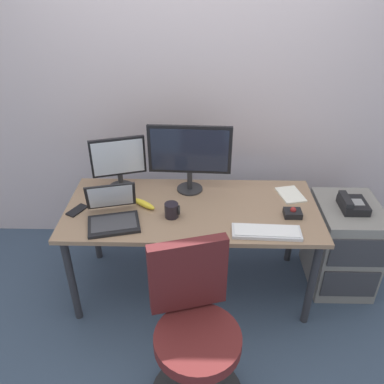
% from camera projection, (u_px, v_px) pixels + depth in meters
% --- Properties ---
extents(ground_plane, '(8.00, 8.00, 0.00)m').
position_uv_depth(ground_plane, '(192.00, 285.00, 2.94)').
color(ground_plane, '#3A4A61').
extents(back_wall, '(6.00, 0.10, 2.80)m').
position_uv_depth(back_wall, '(194.00, 72.00, 2.82)').
color(back_wall, beige).
rests_on(back_wall, ground).
extents(desk, '(1.66, 0.74, 0.71)m').
position_uv_depth(desk, '(192.00, 216.00, 2.61)').
color(desk, '#927257').
rests_on(desk, ground).
extents(file_cabinet, '(0.42, 0.53, 0.66)m').
position_uv_depth(file_cabinet, '(342.00, 245.00, 2.83)').
color(file_cabinet, gray).
rests_on(file_cabinet, ground).
extents(desk_phone, '(0.17, 0.20, 0.09)m').
position_uv_depth(desk_phone, '(352.00, 204.00, 2.63)').
color(desk_phone, black).
rests_on(desk_phone, file_cabinet).
extents(office_chair, '(0.52, 0.53, 0.96)m').
position_uv_depth(office_chair, '(195.00, 337.00, 2.01)').
color(office_chair, black).
rests_on(office_chair, ground).
extents(monitor_main, '(0.56, 0.18, 0.48)m').
position_uv_depth(monitor_main, '(190.00, 153.00, 2.61)').
color(monitor_main, '#262628').
rests_on(monitor_main, desk).
extents(monitor_side, '(0.36, 0.18, 0.38)m').
position_uv_depth(monitor_side, '(119.00, 161.00, 2.67)').
color(monitor_side, '#262628').
rests_on(monitor_side, desk).
extents(keyboard, '(0.42, 0.15, 0.03)m').
position_uv_depth(keyboard, '(266.00, 232.00, 2.32)').
color(keyboard, silver).
rests_on(keyboard, desk).
extents(laptop, '(0.37, 0.37, 0.23)m').
position_uv_depth(laptop, '(113.00, 214.00, 2.42)').
color(laptop, black).
rests_on(laptop, desk).
extents(trackball_mouse, '(0.11, 0.09, 0.07)m').
position_uv_depth(trackball_mouse, '(293.00, 213.00, 2.48)').
color(trackball_mouse, black).
rests_on(trackball_mouse, desk).
extents(coffee_mug, '(0.10, 0.09, 0.10)m').
position_uv_depth(coffee_mug, '(172.00, 210.00, 2.46)').
color(coffee_mug, black).
rests_on(coffee_mug, desk).
extents(paper_notepad, '(0.19, 0.24, 0.01)m').
position_uv_depth(paper_notepad, '(291.00, 195.00, 2.69)').
color(paper_notepad, white).
rests_on(paper_notepad, desk).
extents(cell_phone, '(0.13, 0.16, 0.01)m').
position_uv_depth(cell_phone, '(77.00, 210.00, 2.53)').
color(cell_phone, black).
rests_on(cell_phone, desk).
extents(banana, '(0.18, 0.15, 0.04)m').
position_uv_depth(banana, '(144.00, 204.00, 2.57)').
color(banana, yellow).
rests_on(banana, desk).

